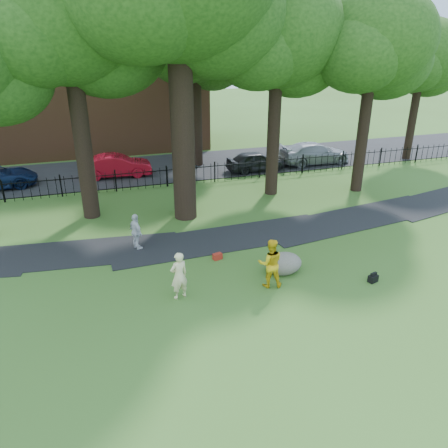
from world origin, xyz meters
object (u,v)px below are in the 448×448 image
object	(u,v)px
man	(270,263)
boulder	(283,262)
red_sedan	(117,166)
woman	(179,276)

from	to	relation	value
man	boulder	xyz separation A→B (m)	(0.89, 0.76, -0.50)
boulder	red_sedan	xyz separation A→B (m)	(-5.04, 14.53, 0.30)
boulder	red_sedan	world-z (taller)	red_sedan
boulder	red_sedan	bearing A→B (deg)	109.12
man	red_sedan	distance (m)	15.85
man	woman	bearing A→B (deg)	10.37
woman	red_sedan	xyz separation A→B (m)	(-0.85, 15.08, -0.15)
man	red_sedan	size ratio (longest dim) A/B	0.42
man	red_sedan	world-z (taller)	man
woman	boulder	bearing A→B (deg)	171.13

